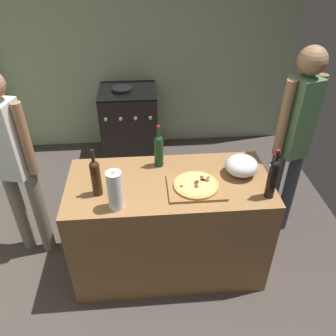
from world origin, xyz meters
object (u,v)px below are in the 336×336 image
pizza (196,185)px  mixing_bowl (241,165)px  paper_towel_roll (115,190)px  wine_bottle_green (96,176)px  person_in_red (293,139)px  person_in_stripes (14,161)px  wine_bottle_amber (159,149)px  wine_bottle_clear (273,177)px  stove (130,124)px

pizza → mixing_bowl: 0.39m
paper_towel_roll → wine_bottle_green: bearing=131.8°
paper_towel_roll → person_in_red: bearing=22.3°
pizza → person_in_stripes: 1.40m
wine_bottle_amber → wine_bottle_clear: wine_bottle_clear is taller
person_in_red → person_in_stripes: bearing=-178.8°
mixing_bowl → person_in_red: size_ratio=0.14×
wine_bottle_green → wine_bottle_clear: 1.18m
pizza → wine_bottle_clear: size_ratio=0.85×
pizza → stove: (-0.52, 1.87, -0.48)m
wine_bottle_clear → person_in_red: person_in_red is taller
person_in_red → stove: bearing=133.5°
paper_towel_roll → person_in_stripes: (-0.80, 0.53, -0.09)m
paper_towel_roll → wine_bottle_clear: 1.04m
stove → person_in_red: 2.07m
paper_towel_roll → person_in_red: person_in_red is taller
mixing_bowl → wine_bottle_amber: (-0.60, 0.17, 0.07)m
wine_bottle_amber → person_in_stripes: 1.11m
wine_bottle_clear → wine_bottle_amber: bearing=149.0°
person_in_red → paper_towel_roll: bearing=-157.7°
wine_bottle_clear → stove: (-1.00, 2.00, -0.61)m
paper_towel_roll → wine_bottle_green: 0.20m
wine_bottle_amber → stove: wine_bottle_amber is taller
mixing_bowl → paper_towel_roll: 0.96m
mixing_bowl → wine_bottle_amber: 0.63m
mixing_bowl → paper_towel_roll: size_ratio=0.86×
wine_bottle_green → pizza: bearing=0.2°
wine_bottle_green → person_in_stripes: bearing=150.3°
mixing_bowl → wine_bottle_clear: size_ratio=0.65×
mixing_bowl → person_in_stripes: size_ratio=0.15×
stove → mixing_bowl: bearing=-63.1°
mixing_bowl → wine_bottle_clear: (0.13, -0.27, 0.09)m
wine_bottle_clear → person_in_stripes: person_in_stripes is taller
wine_bottle_green → person_in_stripes: 0.77m
pizza → wine_bottle_amber: bearing=127.9°
wine_bottle_green → person_in_red: bearing=15.4°
wine_bottle_green → person_in_red: size_ratio=0.21×
pizza → mixing_bowl: mixing_bowl is taller
paper_towel_roll → wine_bottle_clear: size_ratio=0.76×
wine_bottle_amber → person_in_red: bearing=5.8°
stove → person_in_stripes: (-0.84, -1.49, 0.50)m
stove → person_in_red: person_in_red is taller
wine_bottle_amber → paper_towel_roll: bearing=-123.4°
paper_towel_roll → stove: 2.11m
wine_bottle_green → wine_bottle_clear: bearing=-6.1°
paper_towel_roll → mixing_bowl: bearing=18.2°
wine_bottle_clear → person_in_red: 0.66m
pizza → wine_bottle_clear: (0.49, -0.13, 0.13)m
stove → pizza: bearing=-74.5°
pizza → mixing_bowl: size_ratio=1.29×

